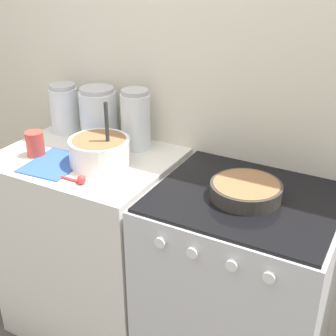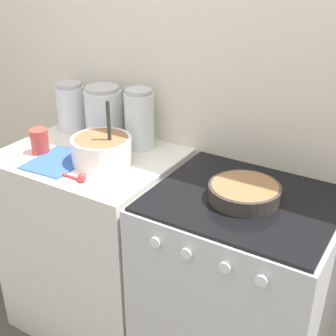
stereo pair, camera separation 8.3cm
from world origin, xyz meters
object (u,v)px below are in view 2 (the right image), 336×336
storage_jar_left (71,110)px  storage_jar_middle (104,116)px  mixing_bowl (102,148)px  storage_jar_right (139,123)px  baking_pan (244,192)px  tin_can (40,141)px  stove (236,297)px

storage_jar_left → storage_jar_middle: 0.20m
mixing_bowl → storage_jar_right: bearing=79.8°
storage_jar_left → storage_jar_right: (0.41, 0.00, 0.01)m
baking_pan → storage_jar_middle: (-0.80, 0.20, 0.08)m
baking_pan → storage_jar_left: size_ratio=1.11×
baking_pan → tin_can: tin_can is taller
storage_jar_middle → tin_can: bearing=-115.3°
mixing_bowl → storage_jar_left: 0.43m
baking_pan → tin_can: bearing=-174.7°
mixing_bowl → storage_jar_left: size_ratio=1.18×
storage_jar_left → storage_jar_right: storage_jar_right is taller
stove → storage_jar_middle: storage_jar_middle is taller
stove → baking_pan: (0.00, -0.01, 0.50)m
storage_jar_left → storage_jar_middle: size_ratio=0.95×
storage_jar_middle → storage_jar_right: 0.20m
baking_pan → mixing_bowl: bearing=-178.0°
stove → mixing_bowl: bearing=-177.2°
stove → baking_pan: 0.50m
storage_jar_middle → baking_pan: bearing=-14.0°
storage_jar_middle → tin_can: size_ratio=2.29×
mixing_bowl → tin_can: bearing=-167.8°
stove → tin_can: (-0.93, -0.09, 0.52)m
baking_pan → storage_jar_right: bearing=161.5°
storage_jar_middle → mixing_bowl: bearing=-53.7°
stove → storage_jar_left: size_ratio=3.97×
stove → mixing_bowl: size_ratio=3.36×
mixing_bowl → storage_jar_middle: mixing_bowl is taller
mixing_bowl → tin_can: (-0.30, -0.06, -0.01)m
mixing_bowl → storage_jar_left: (-0.37, 0.22, 0.04)m
storage_jar_middle → storage_jar_left: bearing=180.0°
stove → storage_jar_middle: bearing=166.6°
stove → storage_jar_right: (-0.60, 0.19, 0.58)m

